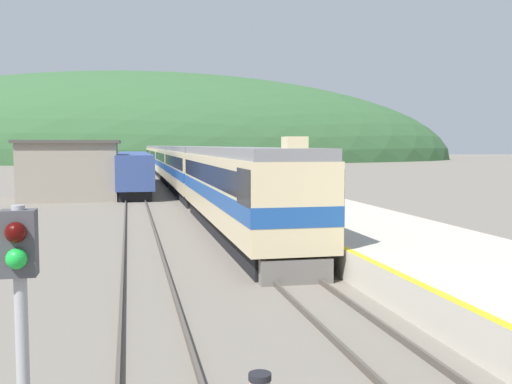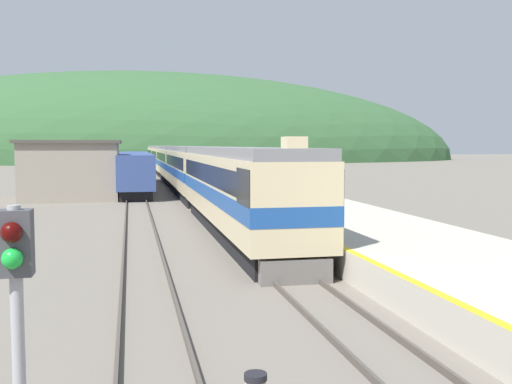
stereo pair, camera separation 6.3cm
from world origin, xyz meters
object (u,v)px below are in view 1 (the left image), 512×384
(carriage_second, at_px, (190,169))
(carriage_fourth, at_px, (162,158))
(express_train_lead_car, at_px, (237,187))
(carriage_third, at_px, (172,162))
(carriage_fifth, at_px, (156,156))
(siding_train, at_px, (133,170))
(signal_post_siding, at_px, (20,299))

(carriage_second, xyz_separation_m, carriage_fourth, (0.00, 41.41, 0.00))
(express_train_lead_car, xyz_separation_m, carriage_third, (0.00, 42.27, -0.01))
(express_train_lead_car, height_order, carriage_fourth, express_train_lead_car)
(express_train_lead_car, bearing_deg, carriage_fifth, 90.00)
(express_train_lead_car, height_order, siding_train, express_train_lead_car)
(carriage_second, relative_size, carriage_fourth, 1.00)
(express_train_lead_car, xyz_separation_m, carriage_second, (0.00, 21.57, -0.01))
(carriage_second, distance_m, carriage_fifth, 62.11)
(carriage_third, distance_m, signal_post_siding, 63.38)
(carriage_second, bearing_deg, signal_post_siding, -98.22)
(carriage_fourth, xyz_separation_m, siding_train, (-4.50, -31.41, -0.45))
(carriage_fourth, distance_m, carriage_fifth, 20.70)
(carriage_fourth, height_order, siding_train, carriage_fourth)
(express_train_lead_car, bearing_deg, signal_post_siding, -106.39)
(carriage_third, bearing_deg, carriage_second, -90.00)
(signal_post_siding, bearing_deg, express_train_lead_car, 73.61)
(carriage_second, xyz_separation_m, siding_train, (-4.50, 9.99, -0.45))
(express_train_lead_car, bearing_deg, siding_train, 98.12)
(carriage_second, bearing_deg, carriage_third, 90.00)
(carriage_fourth, bearing_deg, signal_post_siding, -94.18)
(siding_train, xyz_separation_m, signal_post_siding, (-1.62, -52.37, 0.79))
(carriage_fourth, xyz_separation_m, signal_post_siding, (-6.12, -83.79, 0.35))
(carriage_third, bearing_deg, express_train_lead_car, -90.00)
(carriage_fifth, relative_size, signal_post_siding, 5.50)
(carriage_second, xyz_separation_m, carriage_fifth, (0.00, 62.11, 0.00))
(carriage_second, distance_m, siding_train, 10.97)
(express_train_lead_car, bearing_deg, carriage_second, 90.00)
(carriage_fourth, xyz_separation_m, carriage_fifth, (0.00, 20.70, 0.00))
(carriage_fourth, height_order, signal_post_siding, carriage_fourth)
(express_train_lead_car, height_order, carriage_fifth, express_train_lead_car)
(carriage_fifth, xyz_separation_m, siding_train, (-4.50, -52.11, -0.45))
(carriage_fifth, bearing_deg, carriage_third, -90.00)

